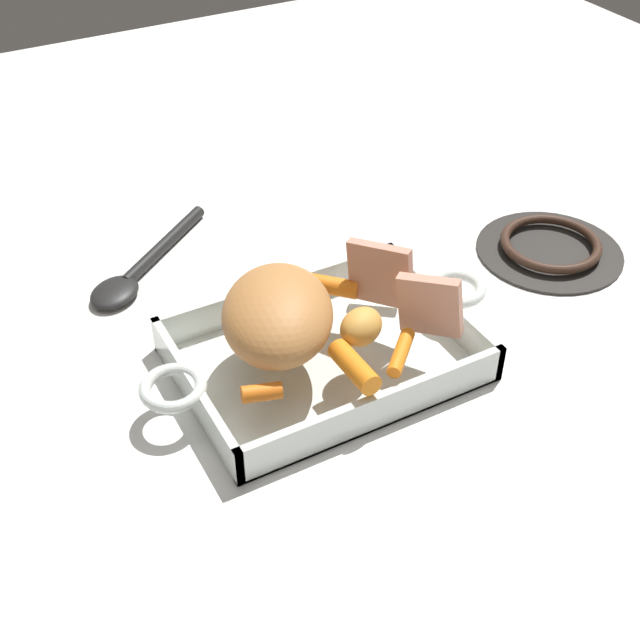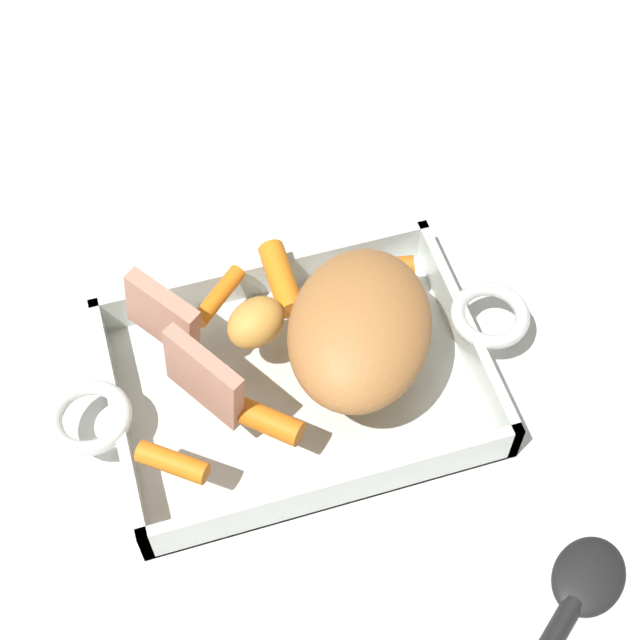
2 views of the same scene
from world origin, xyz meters
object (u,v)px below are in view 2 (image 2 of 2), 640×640
object	(u,v)px
baby_carrot_center_left	(219,296)
baby_carrot_long	(173,462)
baby_carrot_southwest	(391,267)
roast_slice_thick	(163,315)
pork_roast	(360,329)
baby_carrot_northwest	(267,421)
potato_golden_large	(256,322)
baby_carrot_southeast	(281,279)
serving_spoon	(558,630)
roasting_dish	(297,380)
roast_slice_thin	(204,378)

from	to	relation	value
baby_carrot_center_left	baby_carrot_long	xyz separation A→B (m)	(0.07, 0.15, 0.00)
baby_carrot_long	baby_carrot_southwest	xyz separation A→B (m)	(-0.23, -0.13, -0.00)
roast_slice_thick	baby_carrot_southwest	size ratio (longest dim) A/B	1.70
pork_roast	baby_carrot_northwest	distance (m)	0.11
roast_slice_thick	baby_carrot_long	size ratio (longest dim) A/B	1.18
baby_carrot_southwest	potato_golden_large	world-z (taller)	potato_golden_large
baby_carrot_southeast	serving_spoon	xyz separation A→B (m)	(-0.12, 0.34, -0.05)
pork_roast	baby_carrot_long	distance (m)	0.19
roasting_dish	baby_carrot_southwest	distance (m)	0.13
baby_carrot_center_left	serving_spoon	size ratio (longest dim) A/B	0.30
roast_slice_thick	baby_carrot_center_left	world-z (taller)	roast_slice_thick
roasting_dish	pork_roast	world-z (taller)	pork_roast
baby_carrot_northwest	serving_spoon	bearing A→B (deg)	129.11
baby_carrot_southeast	baby_carrot_center_left	world-z (taller)	baby_carrot_southeast
roast_slice_thin	baby_carrot_northwest	world-z (taller)	roast_slice_thin
baby_carrot_northwest	potato_golden_large	bearing A→B (deg)	-99.23
roast_slice_thick	baby_carrot_long	world-z (taller)	roast_slice_thick
roast_slice_thick	baby_carrot_northwest	size ratio (longest dim) A/B	1.15
roast_slice_thin	potato_golden_large	size ratio (longest dim) A/B	1.40
baby_carrot_southeast	baby_carrot_long	world-z (taller)	baby_carrot_southeast
roasting_dish	baby_carrot_southeast	world-z (taller)	baby_carrot_southeast
roast_slice_thin	serving_spoon	world-z (taller)	roast_slice_thin
roast_slice_thick	baby_carrot_southeast	distance (m)	0.11
baby_carrot_center_left	roast_slice_thick	bearing A→B (deg)	26.17
roast_slice_thick	pork_roast	bearing A→B (deg)	158.08
pork_roast	baby_carrot_southeast	world-z (taller)	pork_roast
pork_roast	baby_carrot_southeast	distance (m)	0.10
roasting_dish	baby_carrot_northwest	distance (m)	0.08
baby_carrot_southeast	baby_carrot_center_left	xyz separation A→B (m)	(0.06, -0.00, -0.00)
roast_slice_thin	roasting_dish	bearing A→B (deg)	-168.00
pork_roast	potato_golden_large	size ratio (longest dim) A/B	2.94
baby_carrot_southwest	baby_carrot_long	bearing A→B (deg)	30.20
potato_golden_large	baby_carrot_southeast	bearing A→B (deg)	-127.81
pork_roast	potato_golden_large	world-z (taller)	pork_roast
roast_slice_thin	baby_carrot_southwest	bearing A→B (deg)	-156.47
roast_slice_thin	baby_carrot_southeast	bearing A→B (deg)	-133.02
baby_carrot_southeast	baby_carrot_northwest	distance (m)	0.14
potato_golden_large	serving_spoon	bearing A→B (deg)	117.60
roast_slice_thick	serving_spoon	size ratio (longest dim) A/B	0.32
roasting_dish	pork_roast	size ratio (longest dim) A/B	2.70
baby_carrot_long	baby_carrot_southwest	distance (m)	0.26
baby_carrot_center_left	baby_carrot_northwest	world-z (taller)	baby_carrot_northwest
roasting_dish	baby_carrot_long	xyz separation A→B (m)	(0.12, 0.07, 0.04)
roast_slice_thin	potato_golden_large	distance (m)	0.08
serving_spoon	potato_golden_large	bearing A→B (deg)	79.84
potato_golden_large	serving_spoon	distance (m)	0.34
roast_slice_thin	baby_carrot_center_left	bearing A→B (deg)	-108.48
roast_slice_thick	baby_carrot_northwest	bearing A→B (deg)	118.95
baby_carrot_southeast	baby_carrot_northwest	world-z (taller)	baby_carrot_southeast
roast_slice_thick	serving_spoon	xyz separation A→B (m)	(-0.23, 0.32, -0.08)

